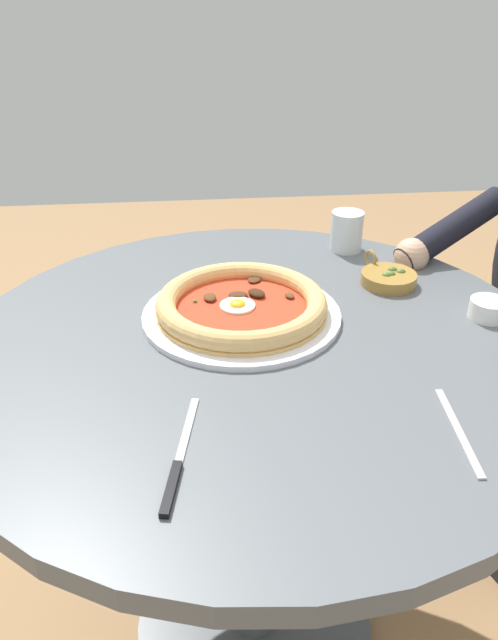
{
  "coord_description": "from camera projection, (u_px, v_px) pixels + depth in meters",
  "views": [
    {
      "loc": [
        -0.1,
        -0.82,
        1.24
      ],
      "look_at": [
        -0.01,
        -0.0,
        0.77
      ],
      "focal_mm": 33.67,
      "sensor_mm": 36.0,
      "label": 1
    }
  ],
  "objects": [
    {
      "name": "dining_table",
      "position": [
        256.0,
        413.0,
        1.04
      ],
      "size": [
        0.97,
        0.97,
        0.74
      ],
      "color": "#565B60",
      "rests_on": "ground"
    },
    {
      "name": "steak_knife",
      "position": [
        177.0,
        469.0,
        0.7
      ],
      "size": [
        0.05,
        0.21,
        0.01
      ],
      "color": "silver",
      "rests_on": "dining_table"
    },
    {
      "name": "ramekin_capers",
      "position": [
        488.0,
        308.0,
        1.01
      ],
      "size": [
        0.06,
        0.06,
        0.03
      ],
      "color": "white",
      "rests_on": "dining_table"
    },
    {
      "name": "olive_pan",
      "position": [
        388.0,
        278.0,
        1.13
      ],
      "size": [
        0.1,
        0.13,
        0.05
      ],
      "color": "olive",
      "rests_on": "dining_table"
    },
    {
      "name": "ground_plane",
      "position": [
        254.0,
        626.0,
        1.34
      ],
      "size": [
        6.0,
        6.0,
        0.02
      ],
      "primitive_type": "cube",
      "color": "#9E754C"
    },
    {
      "name": "fork_utensil",
      "position": [
        458.0,
        430.0,
        0.76
      ],
      "size": [
        0.03,
        0.17,
        0.0
      ],
      "color": "#BCBCC1",
      "rests_on": "dining_table"
    },
    {
      "name": "water_glass",
      "position": [
        346.0,
        234.0,
        1.26
      ],
      "size": [
        0.07,
        0.07,
        0.08
      ],
      "color": "silver",
      "rests_on": "dining_table"
    },
    {
      "name": "pizza_on_plate",
      "position": [
        242.0,
        307.0,
        1.01
      ],
      "size": [
        0.34,
        0.34,
        0.04
      ],
      "color": "white",
      "rests_on": "dining_table"
    }
  ]
}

